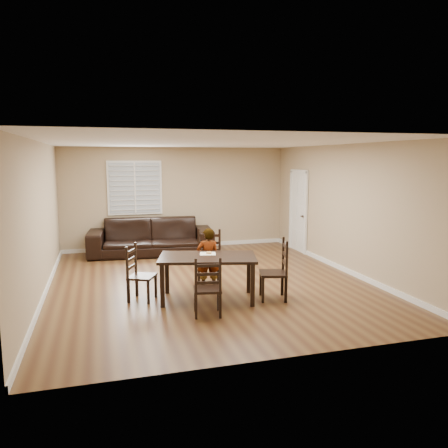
{
  "coord_description": "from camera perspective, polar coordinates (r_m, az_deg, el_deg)",
  "views": [
    {
      "loc": [
        -1.99,
        -8.1,
        2.39
      ],
      "look_at": [
        0.57,
        0.86,
        1.0
      ],
      "focal_mm": 35.0,
      "sensor_mm": 36.0,
      "label": 1
    }
  ],
  "objects": [
    {
      "name": "sofa",
      "position": [
        11.16,
        -9.49,
        -1.65
      ],
      "size": [
        3.17,
        1.48,
        0.9
      ],
      "primitive_type": "imported",
      "rotation": [
        0.0,
        0.0,
        -0.09
      ],
      "color": "black",
      "rests_on": "ground"
    },
    {
      "name": "ground",
      "position": [
        8.68,
        -2.08,
        -7.51
      ],
      "size": [
        7.0,
        7.0,
        0.0
      ],
      "primitive_type": "plane",
      "color": "brown",
      "rests_on": "ground"
    },
    {
      "name": "child",
      "position": [
        8.03,
        -2.1,
        -4.59
      ],
      "size": [
        0.44,
        0.31,
        1.15
      ],
      "primitive_type": "imported",
      "rotation": [
        0.0,
        0.0,
        3.05
      ],
      "color": "gray",
      "rests_on": "ground"
    },
    {
      "name": "napkin",
      "position": [
        7.59,
        -2.14,
        -3.89
      ],
      "size": [
        0.33,
        0.33,
        0.0
      ],
      "primitive_type": "cube",
      "rotation": [
        0.0,
        0.0,
        -0.23
      ],
      "color": "beige",
      "rests_on": "dining_table"
    },
    {
      "name": "dining_table",
      "position": [
        7.43,
        -2.14,
        -4.87
      ],
      "size": [
        1.8,
        1.29,
        0.76
      ],
      "rotation": [
        0.0,
        0.0,
        -0.25
      ],
      "color": "black",
      "rests_on": "ground"
    },
    {
      "name": "chair_far",
      "position": [
        6.67,
        -2.13,
        -8.65
      ],
      "size": [
        0.48,
        0.46,
        0.93
      ],
      "rotation": [
        0.0,
        0.0,
        2.97
      ],
      "color": "black",
      "rests_on": "ground"
    },
    {
      "name": "chair_near",
      "position": [
        8.49,
        -1.99,
        -4.55
      ],
      "size": [
        0.59,
        0.57,
        1.05
      ],
      "rotation": [
        0.0,
        0.0,
        -0.35
      ],
      "color": "black",
      "rests_on": "ground"
    },
    {
      "name": "chair_right",
      "position": [
        7.57,
        7.38,
        -6.23
      ],
      "size": [
        0.55,
        0.57,
        1.05
      ],
      "rotation": [
        0.0,
        0.0,
        -1.84
      ],
      "color": "black",
      "rests_on": "ground"
    },
    {
      "name": "chair_left",
      "position": [
        7.63,
        -11.47,
        -6.54
      ],
      "size": [
        0.55,
        0.56,
        0.96
      ],
      "rotation": [
        0.0,
        0.0,
        1.11
      ],
      "color": "black",
      "rests_on": "ground"
    },
    {
      "name": "donut",
      "position": [
        7.59,
        -1.98,
        -3.74
      ],
      "size": [
        0.1,
        0.1,
        0.04
      ],
      "color": "#CF934A",
      "rests_on": "napkin"
    },
    {
      "name": "room",
      "position": [
        8.54,
        -2.2,
        4.56
      ],
      "size": [
        6.04,
        7.04,
        2.72
      ],
      "color": "tan",
      "rests_on": "ground"
    }
  ]
}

